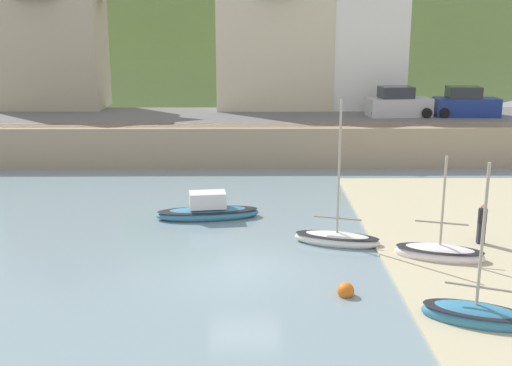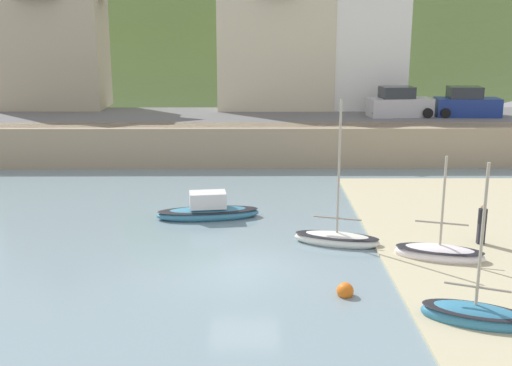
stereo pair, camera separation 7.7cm
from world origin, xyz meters
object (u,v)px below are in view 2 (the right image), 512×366
(parked_car_by_wall, at_px, (467,104))
(mooring_buoy, at_px, (345,291))
(sailboat_tall_mast, at_px, (208,211))
(waterfront_building_left, at_px, (50,39))
(parked_car_near_slipway, at_px, (399,104))
(waterfront_building_right, at_px, (359,29))
(dinghy_open_wooden, at_px, (439,253))
(person_on_slipway, at_px, (482,222))
(sailboat_far_left, at_px, (337,238))
(motorboat_with_cabin, at_px, (475,315))
(waterfront_building_centre, at_px, (275,37))

(parked_car_by_wall, distance_m, mooring_buoy, 25.59)
(sailboat_tall_mast, bearing_deg, mooring_buoy, -66.54)
(waterfront_building_left, bearing_deg, mooring_buoy, -57.83)
(sailboat_tall_mast, height_order, parked_car_near_slipway, parked_car_near_slipway)
(waterfront_building_right, xyz_separation_m, parked_car_near_slipway, (2.07, -4.50, -4.71))
(parked_car_near_slipway, xyz_separation_m, mooring_buoy, (-6.70, -22.84, -3.04))
(mooring_buoy, bearing_deg, dinghy_open_wooden, 38.61)
(waterfront_building_right, height_order, dinghy_open_wooden, waterfront_building_right)
(sailboat_tall_mast, xyz_separation_m, dinghy_open_wooden, (8.82, -5.19, -0.07))
(waterfront_building_right, relative_size, person_on_slipway, 6.70)
(sailboat_tall_mast, xyz_separation_m, sailboat_far_left, (5.28, -3.46, -0.07))
(motorboat_with_cabin, bearing_deg, sailboat_tall_mast, 151.66)
(waterfront_building_right, xyz_separation_m, motorboat_with_cabin, (-1.16, -29.32, -7.64))
(sailboat_far_left, relative_size, parked_car_by_wall, 1.39)
(waterfront_building_left, height_order, dinghy_open_wooden, waterfront_building_left)
(waterfront_building_centre, bearing_deg, mooring_buoy, -87.26)
(sailboat_tall_mast, relative_size, parked_car_by_wall, 1.12)
(dinghy_open_wooden, distance_m, mooring_buoy, 4.98)
(sailboat_tall_mast, distance_m, parked_car_by_wall, 21.85)
(person_on_slipway, bearing_deg, waterfront_building_left, 135.47)
(sailboat_tall_mast, height_order, parked_car_by_wall, parked_car_by_wall)
(waterfront_building_left, bearing_deg, person_on_slipway, -44.53)
(sailboat_tall_mast, relative_size, person_on_slipway, 2.90)
(waterfront_building_left, xyz_separation_m, motorboat_with_cabin, (20.66, -29.32, -6.96))
(sailboat_far_left, bearing_deg, dinghy_open_wooden, -9.14)
(waterfront_building_right, distance_m, sailboat_tall_mast, 22.61)
(sailboat_tall_mast, bearing_deg, waterfront_building_right, 56.17)
(waterfront_building_left, bearing_deg, parked_car_by_wall, -9.03)
(motorboat_with_cabin, bearing_deg, waterfront_building_centre, 121.69)
(waterfront_building_right, relative_size, sailboat_tall_mast, 2.31)
(sailboat_tall_mast, bearing_deg, parked_car_near_slipway, 44.17)
(dinghy_open_wooden, distance_m, sailboat_far_left, 3.94)
(motorboat_with_cabin, relative_size, person_on_slipway, 3.07)
(motorboat_with_cabin, distance_m, parked_car_by_wall, 26.14)
(motorboat_with_cabin, bearing_deg, parked_car_near_slipway, 105.03)
(waterfront_building_right, height_order, parked_car_by_wall, waterfront_building_right)
(sailboat_tall_mast, height_order, dinghy_open_wooden, dinghy_open_wooden)
(sailboat_tall_mast, relative_size, parked_car_near_slipway, 1.10)
(waterfront_building_right, relative_size, sailboat_far_left, 1.87)
(parked_car_by_wall, height_order, mooring_buoy, parked_car_by_wall)
(dinghy_open_wooden, xyz_separation_m, person_on_slipway, (2.03, 1.49, 0.73))
(parked_car_by_wall, xyz_separation_m, mooring_buoy, (-11.13, -22.84, -3.04))
(waterfront_building_left, relative_size, person_on_slipway, 5.85)
(motorboat_with_cabin, distance_m, dinghy_open_wooden, 5.11)
(waterfront_building_left, xyz_separation_m, waterfront_building_right, (21.82, 0.00, 0.69))
(motorboat_with_cabin, xyz_separation_m, dinghy_open_wooden, (0.43, 5.09, -0.02))
(parked_car_by_wall, bearing_deg, motorboat_with_cabin, -104.29)
(sailboat_tall_mast, bearing_deg, parked_car_by_wall, 34.96)
(waterfront_building_right, bearing_deg, parked_car_near_slipway, -65.26)
(waterfront_building_centre, distance_m, motorboat_with_cabin, 30.55)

